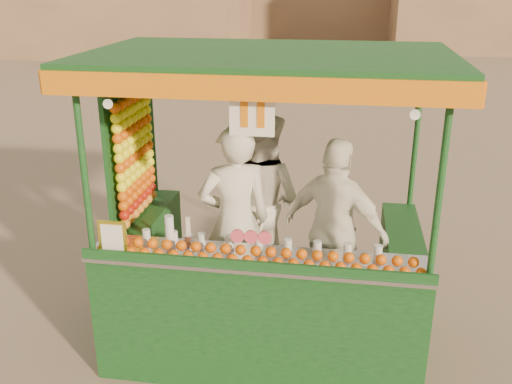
% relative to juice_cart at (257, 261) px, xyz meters
% --- Properties ---
extents(ground, '(90.00, 90.00, 0.00)m').
position_rel_juice_cart_xyz_m(ground, '(0.12, 0.11, -0.85)').
color(ground, '#746153').
rests_on(ground, ground).
extents(juice_cart, '(2.88, 1.87, 2.62)m').
position_rel_juice_cart_xyz_m(juice_cart, '(0.00, 0.00, 0.00)').
color(juice_cart, '#0F3716').
rests_on(juice_cart, ground).
extents(vendor_left, '(0.74, 0.62, 1.74)m').
position_rel_juice_cart_xyz_m(vendor_left, '(-0.21, 0.08, 0.33)').
color(vendor_left, silver).
rests_on(vendor_left, ground).
extents(vendor_middle, '(1.05, 0.98, 1.73)m').
position_rel_juice_cart_xyz_m(vendor_middle, '(-0.06, 0.62, 0.33)').
color(vendor_middle, silver).
rests_on(vendor_middle, ground).
extents(vendor_right, '(1.03, 0.74, 1.63)m').
position_rel_juice_cart_xyz_m(vendor_right, '(0.66, 0.15, 0.27)').
color(vendor_right, white).
rests_on(vendor_right, ground).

